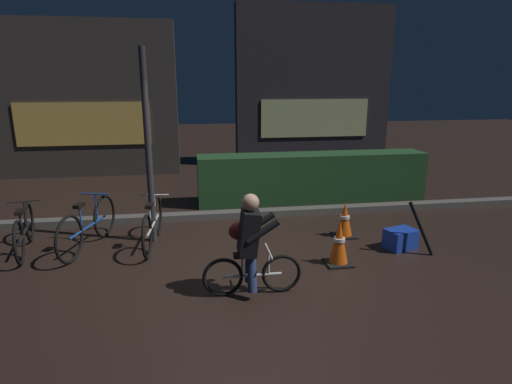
{
  "coord_description": "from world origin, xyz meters",
  "views": [
    {
      "loc": [
        -0.74,
        -5.33,
        2.48
      ],
      "look_at": [
        0.2,
        0.6,
        0.9
      ],
      "focal_mm": 29.74,
      "sensor_mm": 36.0,
      "label": 1
    }
  ],
  "objects_px": {
    "street_post": "(148,149)",
    "closed_umbrella": "(421,229)",
    "traffic_cone_near": "(339,243)",
    "traffic_cone_far": "(345,220)",
    "parked_bike_leftmost": "(24,231)",
    "parked_bike_left_mid": "(88,226)",
    "cyclist": "(250,244)",
    "parked_bike_center_left": "(153,224)",
    "blue_crate": "(401,239)"
  },
  "relations": [
    {
      "from": "street_post",
      "to": "parked_bike_left_mid",
      "type": "bearing_deg",
      "value": -170.05
    },
    {
      "from": "street_post",
      "to": "traffic_cone_near",
      "type": "xyz_separation_m",
      "value": [
        2.61,
        -1.3,
        -1.18
      ]
    },
    {
      "from": "street_post",
      "to": "traffic_cone_near",
      "type": "bearing_deg",
      "value": -26.47
    },
    {
      "from": "traffic_cone_near",
      "to": "traffic_cone_far",
      "type": "bearing_deg",
      "value": 65.76
    },
    {
      "from": "traffic_cone_near",
      "to": "blue_crate",
      "type": "relative_size",
      "value": 1.43
    },
    {
      "from": "cyclist",
      "to": "closed_umbrella",
      "type": "relative_size",
      "value": 1.47
    },
    {
      "from": "traffic_cone_near",
      "to": "closed_umbrella",
      "type": "xyz_separation_m",
      "value": [
        1.3,
        0.15,
        0.09
      ]
    },
    {
      "from": "parked_bike_left_mid",
      "to": "street_post",
      "type": "bearing_deg",
      "value": -63.65
    },
    {
      "from": "traffic_cone_far",
      "to": "closed_umbrella",
      "type": "distance_m",
      "value": 1.21
    },
    {
      "from": "traffic_cone_near",
      "to": "blue_crate",
      "type": "height_order",
      "value": "traffic_cone_near"
    },
    {
      "from": "parked_bike_leftmost",
      "to": "traffic_cone_far",
      "type": "relative_size",
      "value": 2.7
    },
    {
      "from": "traffic_cone_far",
      "to": "parked_bike_center_left",
      "type": "bearing_deg",
      "value": 178.39
    },
    {
      "from": "street_post",
      "to": "closed_umbrella",
      "type": "distance_m",
      "value": 4.21
    },
    {
      "from": "parked_bike_center_left",
      "to": "traffic_cone_near",
      "type": "relative_size",
      "value": 2.58
    },
    {
      "from": "blue_crate",
      "to": "closed_umbrella",
      "type": "relative_size",
      "value": 0.52
    },
    {
      "from": "traffic_cone_near",
      "to": "blue_crate",
      "type": "xyz_separation_m",
      "value": [
        1.13,
        0.4,
        -0.15
      ]
    },
    {
      "from": "parked_bike_center_left",
      "to": "traffic_cone_near",
      "type": "xyz_separation_m",
      "value": [
        2.6,
        -1.11,
        -0.04
      ]
    },
    {
      "from": "traffic_cone_far",
      "to": "blue_crate",
      "type": "xyz_separation_m",
      "value": [
        0.67,
        -0.62,
        -0.13
      ]
    },
    {
      "from": "street_post",
      "to": "parked_bike_left_mid",
      "type": "height_order",
      "value": "street_post"
    },
    {
      "from": "street_post",
      "to": "closed_umbrella",
      "type": "bearing_deg",
      "value": -16.4
    },
    {
      "from": "cyclist",
      "to": "closed_umbrella",
      "type": "bearing_deg",
      "value": 17.04
    },
    {
      "from": "blue_crate",
      "to": "cyclist",
      "type": "xyz_separation_m",
      "value": [
        -2.47,
        -1.04,
        0.48
      ]
    },
    {
      "from": "parked_bike_center_left",
      "to": "cyclist",
      "type": "distance_m",
      "value": 2.18
    },
    {
      "from": "street_post",
      "to": "blue_crate",
      "type": "bearing_deg",
      "value": -13.54
    },
    {
      "from": "parked_bike_center_left",
      "to": "traffic_cone_near",
      "type": "bearing_deg",
      "value": -108.0
    },
    {
      "from": "street_post",
      "to": "blue_crate",
      "type": "relative_size",
      "value": 6.73
    },
    {
      "from": "parked_bike_leftmost",
      "to": "parked_bike_center_left",
      "type": "distance_m",
      "value": 1.86
    },
    {
      "from": "blue_crate",
      "to": "closed_umbrella",
      "type": "height_order",
      "value": "closed_umbrella"
    },
    {
      "from": "traffic_cone_far",
      "to": "blue_crate",
      "type": "bearing_deg",
      "value": -43.06
    },
    {
      "from": "parked_bike_center_left",
      "to": "closed_umbrella",
      "type": "height_order",
      "value": "closed_umbrella"
    },
    {
      "from": "street_post",
      "to": "parked_bike_leftmost",
      "type": "height_order",
      "value": "street_post"
    },
    {
      "from": "parked_bike_center_left",
      "to": "closed_umbrella",
      "type": "xyz_separation_m",
      "value": [
        3.89,
        -0.96,
        0.05
      ]
    },
    {
      "from": "traffic_cone_near",
      "to": "closed_umbrella",
      "type": "height_order",
      "value": "closed_umbrella"
    },
    {
      "from": "parked_bike_left_mid",
      "to": "traffic_cone_near",
      "type": "relative_size",
      "value": 2.66
    },
    {
      "from": "parked_bike_left_mid",
      "to": "traffic_cone_far",
      "type": "bearing_deg",
      "value": -75.19
    },
    {
      "from": "cyclist",
      "to": "traffic_cone_far",
      "type": "bearing_deg",
      "value": 43.09
    },
    {
      "from": "street_post",
      "to": "cyclist",
      "type": "relative_size",
      "value": 2.38
    },
    {
      "from": "closed_umbrella",
      "to": "cyclist",
      "type": "bearing_deg",
      "value": 42.02
    },
    {
      "from": "parked_bike_leftmost",
      "to": "traffic_cone_near",
      "type": "xyz_separation_m",
      "value": [
        4.46,
        -1.14,
        -0.03
      ]
    },
    {
      "from": "parked_bike_left_mid",
      "to": "closed_umbrella",
      "type": "distance_m",
      "value": 4.95
    },
    {
      "from": "cyclist",
      "to": "closed_umbrella",
      "type": "xyz_separation_m",
      "value": [
        2.64,
        0.79,
        -0.23
      ]
    },
    {
      "from": "parked_bike_leftmost",
      "to": "closed_umbrella",
      "type": "xyz_separation_m",
      "value": [
        5.75,
        -0.99,
        0.06
      ]
    },
    {
      "from": "traffic_cone_near",
      "to": "traffic_cone_far",
      "type": "height_order",
      "value": "traffic_cone_near"
    },
    {
      "from": "street_post",
      "to": "cyclist",
      "type": "distance_m",
      "value": 2.47
    },
    {
      "from": "parked_bike_left_mid",
      "to": "blue_crate",
      "type": "relative_size",
      "value": 3.8
    },
    {
      "from": "traffic_cone_far",
      "to": "closed_umbrella",
      "type": "bearing_deg",
      "value": -46.28
    },
    {
      "from": "traffic_cone_far",
      "to": "closed_umbrella",
      "type": "height_order",
      "value": "closed_umbrella"
    },
    {
      "from": "traffic_cone_near",
      "to": "traffic_cone_far",
      "type": "xyz_separation_m",
      "value": [
        0.46,
        1.02,
        -0.03
      ]
    },
    {
      "from": "street_post",
      "to": "cyclist",
      "type": "height_order",
      "value": "street_post"
    },
    {
      "from": "parked_bike_leftmost",
      "to": "blue_crate",
      "type": "relative_size",
      "value": 3.54
    }
  ]
}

